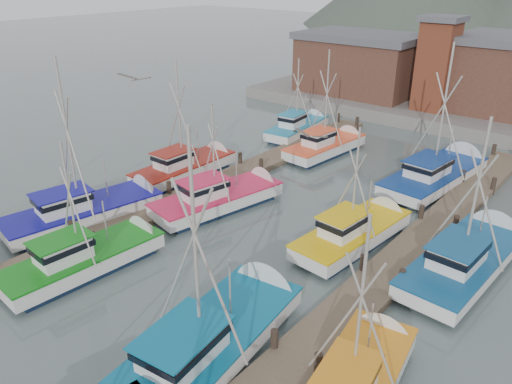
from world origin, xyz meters
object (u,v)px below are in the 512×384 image
Objects in this scene: lookout_tower at (437,63)px; boat_4 at (93,256)px; boat_8 at (224,197)px; boat_12 at (329,145)px.

boat_4 is (-2.73, -35.87, -4.87)m from lookout_tower.
boat_8 is at bearing 91.84° from boat_4.
lookout_tower reaches higher than boat_4.
lookout_tower is 0.91× the size of boat_8.
boat_12 is at bearing 93.38° from boat_4.
lookout_tower reaches higher than boat_8.
boat_12 is at bearing 101.63° from boat_8.
lookout_tower is at bearing 89.36° from boat_4.
lookout_tower reaches higher than boat_12.
lookout_tower is at bearing 84.44° from boat_12.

